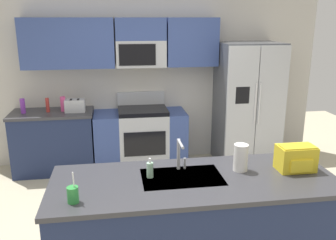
% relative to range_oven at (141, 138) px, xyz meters
% --- Properties ---
extents(ground_plane, '(9.00, 9.00, 0.00)m').
position_rel_range_oven_xyz_m(ground_plane, '(0.22, -1.80, -0.44)').
color(ground_plane, beige).
rests_on(ground_plane, ground).
extents(kitchen_wall_unit, '(5.20, 0.43, 2.60)m').
position_rel_range_oven_xyz_m(kitchen_wall_unit, '(0.08, 0.28, 1.03)').
color(kitchen_wall_unit, beige).
rests_on(kitchen_wall_unit, ground).
extents(back_counter, '(1.16, 0.63, 0.90)m').
position_rel_range_oven_xyz_m(back_counter, '(-1.26, -0.00, 0.01)').
color(back_counter, '#1E2A4D').
rests_on(back_counter, ground).
extents(range_oven, '(1.36, 0.61, 1.10)m').
position_rel_range_oven_xyz_m(range_oven, '(0.00, 0.00, 0.00)').
color(range_oven, '#B7BABF').
rests_on(range_oven, ground).
extents(refrigerator, '(0.90, 0.76, 1.85)m').
position_rel_range_oven_xyz_m(refrigerator, '(1.64, -0.07, 0.48)').
color(refrigerator, '#4C4F54').
rests_on(refrigerator, ground).
extents(island_counter, '(2.40, 0.92, 0.90)m').
position_rel_range_oven_xyz_m(island_counter, '(0.27, -2.49, 0.01)').
color(island_counter, '#1E2A4D').
rests_on(island_counter, ground).
extents(toaster, '(0.28, 0.16, 0.18)m').
position_rel_range_oven_xyz_m(toaster, '(-0.93, -0.05, 0.55)').
color(toaster, '#B7BABF').
rests_on(toaster, back_counter).
extents(pepper_mill, '(0.05, 0.05, 0.20)m').
position_rel_range_oven_xyz_m(pepper_mill, '(-1.31, -0.00, 0.56)').
color(pepper_mill, '#B2332D').
rests_on(pepper_mill, back_counter).
extents(bottle_pink, '(0.07, 0.07, 0.21)m').
position_rel_range_oven_xyz_m(bottle_pink, '(-1.10, 0.01, 0.56)').
color(bottle_pink, '#EA4C93').
rests_on(bottle_pink, back_counter).
extents(bottle_purple, '(0.07, 0.07, 0.21)m').
position_rel_range_oven_xyz_m(bottle_purple, '(-1.64, -0.02, 0.56)').
color(bottle_purple, purple).
rests_on(bottle_purple, back_counter).
extents(sink_faucet, '(0.08, 0.21, 0.28)m').
position_rel_range_oven_xyz_m(sink_faucet, '(0.17, -2.30, 0.62)').
color(sink_faucet, '#B7BABF').
rests_on(sink_faucet, island_counter).
extents(drink_cup_green, '(0.08, 0.08, 0.24)m').
position_rel_range_oven_xyz_m(drink_cup_green, '(-0.70, -2.75, 0.52)').
color(drink_cup_green, green).
rests_on(drink_cup_green, island_counter).
extents(soap_dispenser, '(0.06, 0.06, 0.17)m').
position_rel_range_oven_xyz_m(soap_dispenser, '(-0.10, -2.41, 0.53)').
color(soap_dispenser, '#A5D8B2').
rests_on(soap_dispenser, island_counter).
extents(paper_towel_roll, '(0.12, 0.12, 0.24)m').
position_rel_range_oven_xyz_m(paper_towel_roll, '(0.70, -2.38, 0.58)').
color(paper_towel_roll, white).
rests_on(paper_towel_roll, island_counter).
extents(backpack, '(0.32, 0.22, 0.23)m').
position_rel_range_oven_xyz_m(backpack, '(1.18, -2.45, 0.57)').
color(backpack, yellow).
rests_on(backpack, island_counter).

